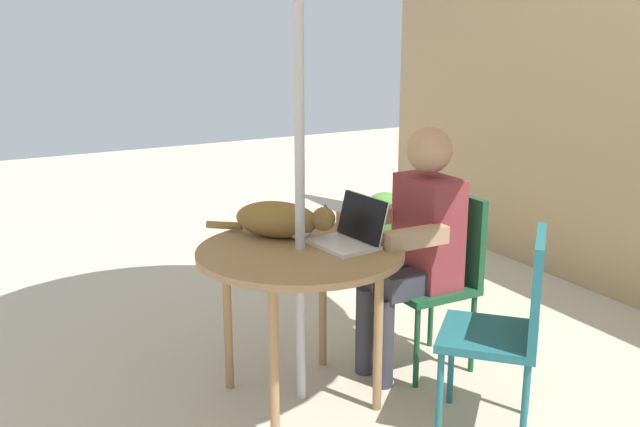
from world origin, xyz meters
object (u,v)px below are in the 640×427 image
chair_empty (511,318)px  laptop (353,231)px  cat (282,220)px  potted_plant_near_fence (384,234)px  chair_occupied (440,266)px  person_seated (416,238)px  patio_table (300,264)px

chair_empty → laptop: bearing=-147.7°
cat → potted_plant_near_fence: (-0.95, 1.21, -0.49)m
chair_occupied → potted_plant_near_fence: size_ratio=1.45×
person_seated → potted_plant_near_fence: 1.34m
potted_plant_near_fence → person_seated: bearing=-27.0°
person_seated → cat: (-0.20, -0.62, 0.12)m
chair_empty → potted_plant_near_fence: (-1.82, 0.58, -0.20)m
laptop → cat: size_ratio=0.63×
cat → laptop: bearing=43.6°
person_seated → potted_plant_near_fence: person_seated is taller
patio_table → potted_plant_near_fence: 1.71m
chair_empty → potted_plant_near_fence: size_ratio=1.45×
patio_table → chair_occupied: bearing=90.0°
patio_table → potted_plant_near_fence: bearing=133.5°
person_seated → laptop: size_ratio=3.79×
laptop → potted_plant_near_fence: 1.62m
chair_occupied → cat: bearing=-104.3°
potted_plant_near_fence → chair_empty: bearing=-17.7°
laptop → potted_plant_near_fence: laptop is taller
chair_empty → cat: bearing=-144.1°
patio_table → chair_empty: chair_empty is taller
chair_empty → cat: size_ratio=1.71×
potted_plant_near_fence → chair_occupied: bearing=-20.4°
laptop → chair_occupied: bearing=95.0°
patio_table → chair_empty: (0.67, 0.63, -0.14)m
chair_occupied → cat: (-0.20, -0.78, 0.29)m
person_seated → patio_table: bearing=-90.0°
patio_table → person_seated: size_ratio=0.76×
patio_table → chair_empty: bearing=43.5°
chair_empty → cat: 1.11m
person_seated → cat: 0.67m
laptop → patio_table: bearing=-101.2°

